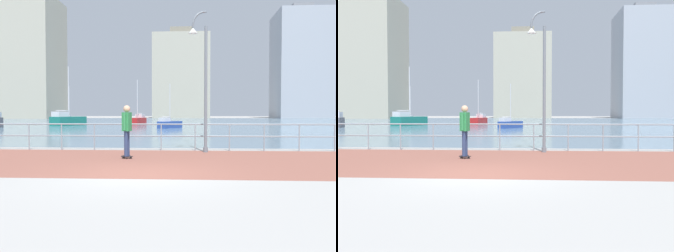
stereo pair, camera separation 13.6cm
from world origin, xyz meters
The scene contains 13 objects.
ground centered at (0.00, 40.00, 0.00)m, with size 220.00×220.00×0.00m, color #ADAAA5.
brick_paving centered at (0.00, 2.76, 0.00)m, with size 28.00×6.76×0.01m, color #935647.
harbor_water centered at (0.00, 51.14, 0.00)m, with size 180.00×88.00×0.00m, color slate.
waterfront_railing centered at (0.00, 6.14, 0.77)m, with size 25.25×0.06×1.11m.
lamppost centered at (1.66, 5.49, 3.06)m, with size 0.78×0.47×5.53m.
skateboarder centered at (-0.94, 3.28, 1.09)m, with size 0.41×0.56×1.81m.
sailboat_white centered at (-15.24, 40.80, 0.49)m, with size 1.65×3.80×5.17m.
sailboat_blue centered at (-0.95, 28.40, 0.43)m, with size 2.43×3.24×4.45m.
sailboat_gray centered at (-5.66, 39.16, 0.55)m, with size 1.93×4.26×5.77m.
sailboat_teal centered at (-13.45, 34.81, 0.67)m, with size 3.21×5.23×7.03m.
tower_brick centered at (-40.01, 87.46, 15.64)m, with size 13.09×15.92×32.95m.
tower_steel centered at (31.46, 98.49, 14.73)m, with size 13.78×15.55×31.12m.
tower_beige centered at (-1.57, 99.29, 11.98)m, with size 15.92×10.38×25.62m.
Camera 1 is at (1.23, -9.41, 1.57)m, focal length 40.50 mm.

